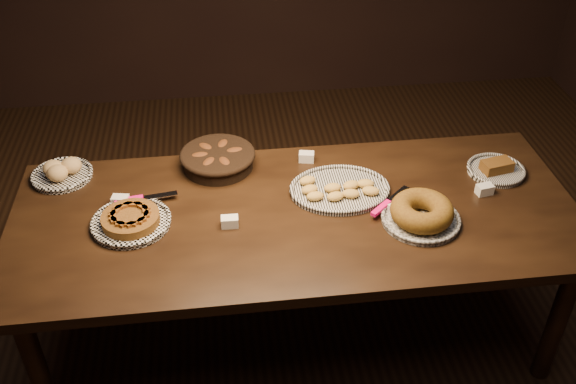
{
  "coord_description": "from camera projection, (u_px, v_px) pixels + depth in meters",
  "views": [
    {
      "loc": [
        -0.3,
        -2.1,
        2.42
      ],
      "look_at": [
        -0.03,
        0.05,
        0.82
      ],
      "focal_mm": 40.0,
      "sensor_mm": 36.0,
      "label": 1
    }
  ],
  "objects": [
    {
      "name": "buffet_table",
      "position": [
        297.0,
        225.0,
        2.75
      ],
      "size": [
        2.4,
        1.0,
        0.75
      ],
      "color": "black",
      "rests_on": "ground"
    },
    {
      "name": "bread_roll_plate",
      "position": [
        61.0,
        172.0,
        2.88
      ],
      "size": [
        0.27,
        0.27,
        0.09
      ],
      "rotation": [
        0.0,
        0.0,
        0.39
      ],
      "color": "white",
      "rests_on": "buffet_table"
    },
    {
      "name": "madeleine_platter",
      "position": [
        339.0,
        189.0,
        2.8
      ],
      "size": [
        0.44,
        0.36,
        0.05
      ],
      "rotation": [
        0.0,
        0.0,
        -0.15
      ],
      "color": "black",
      "rests_on": "buffet_table"
    },
    {
      "name": "croissant_basket",
      "position": [
        218.0,
        158.0,
        2.94
      ],
      "size": [
        0.37,
        0.37,
        0.09
      ],
      "rotation": [
        0.0,
        0.0,
        0.19
      ],
      "color": "black",
      "rests_on": "buffet_table"
    },
    {
      "name": "tent_cards",
      "position": [
        309.0,
        194.0,
        2.76
      ],
      "size": [
        1.65,
        0.5,
        0.04
      ],
      "color": "white",
      "rests_on": "buffet_table"
    },
    {
      "name": "ground",
      "position": [
        296.0,
        332.0,
        3.15
      ],
      "size": [
        5.0,
        5.0,
        0.0
      ],
      "primitive_type": "plane",
      "color": "black",
      "rests_on": "ground"
    },
    {
      "name": "apple_tart_plate",
      "position": [
        131.0,
        220.0,
        2.62
      ],
      "size": [
        0.35,
        0.34,
        0.06
      ],
      "rotation": [
        0.0,
        0.0,
        0.17
      ],
      "color": "white",
      "rests_on": "buffet_table"
    },
    {
      "name": "loaf_plate",
      "position": [
        496.0,
        169.0,
        2.92
      ],
      "size": [
        0.26,
        0.26,
        0.06
      ],
      "rotation": [
        0.0,
        0.0,
        0.21
      ],
      "color": "black",
      "rests_on": "buffet_table"
    },
    {
      "name": "bundt_cake_plate",
      "position": [
        421.0,
        213.0,
        2.62
      ],
      "size": [
        0.37,
        0.39,
        0.1
      ],
      "rotation": [
        0.0,
        0.0,
        -0.33
      ],
      "color": "black",
      "rests_on": "buffet_table"
    }
  ]
}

